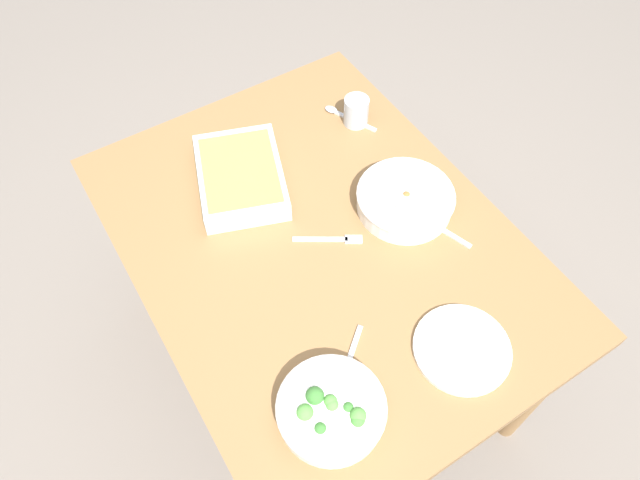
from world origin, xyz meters
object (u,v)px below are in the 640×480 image
stew_bowl (405,199)px  spoon_by_broccoli (346,370)px  broccoli_bowl (331,410)px  baking_dish (241,176)px  spoon_spare (343,115)px  spoon_by_stew (433,224)px  fork_on_table (333,239)px  drink_cup (356,112)px  side_plate (462,349)px

stew_bowl → spoon_by_broccoli: bearing=-51.9°
stew_bowl → broccoli_bowl: 0.59m
spoon_by_broccoli → stew_bowl: bearing=128.1°
baking_dish → spoon_spare: (-0.07, 0.38, -0.03)m
spoon_by_broccoli → spoon_spare: 0.79m
spoon_by_broccoli → broccoli_bowl: bearing=-51.2°
spoon_by_stew → fork_on_table: size_ratio=1.08×
broccoli_bowl → drink_cup: 0.87m
stew_bowl → baking_dish: bearing=-132.3°
side_plate → spoon_by_stew: side_plate is taller
side_plate → spoon_spare: side_plate is taller
broccoli_bowl → side_plate: broccoli_bowl is taller
broccoli_bowl → fork_on_table: broccoli_bowl is taller
side_plate → fork_on_table: size_ratio=1.38×
drink_cup → side_plate: bearing=-15.6°
broccoli_bowl → spoon_by_stew: broccoli_bowl is taller
spoon_spare → fork_on_table: bearing=-36.6°
stew_bowl → spoon_by_stew: 0.10m
stew_bowl → drink_cup: bearing=168.1°
baking_dish → spoon_by_broccoli: (0.59, -0.06, -0.03)m
spoon_by_stew → spoon_by_broccoli: same height
side_plate → fork_on_table: (-0.40, -0.08, -0.00)m
spoon_by_broccoli → drink_cup: bearing=144.3°
side_plate → spoon_by_broccoli: 0.27m
spoon_spare → baking_dish: bearing=-79.1°
spoon_spare → broccoli_bowl: bearing=-35.0°
broccoli_bowl → drink_cup: bearing=142.5°
side_plate → spoon_by_stew: (-0.31, 0.16, -0.00)m
broccoli_bowl → baking_dish: bearing=168.4°
broccoli_bowl → spoon_spare: bearing=145.0°
spoon_by_stew → drink_cup: bearing=174.5°
side_plate → spoon_by_stew: size_ratio=1.28×
spoon_by_stew → spoon_spare: (-0.46, 0.02, 0.00)m
spoon_by_broccoli → fork_on_table: spoon_by_broccoli is taller
side_plate → spoon_by_stew: bearing=152.2°
stew_bowl → spoon_by_broccoli: stew_bowl is taller
stew_bowl → fork_on_table: stew_bowl is taller
side_plate → drink_cup: bearing=164.4°
baking_dish → fork_on_table: 0.31m
stew_bowl → baking_dish: 0.44m
broccoli_bowl → baking_dish: broccoli_bowl is taller
baking_dish → side_plate: size_ratio=1.62×
drink_cup → spoon_by_broccoli: size_ratio=0.57×
drink_cup → spoon_by_stew: (0.42, -0.04, -0.03)m
broccoli_bowl → spoon_by_broccoli: 0.11m
spoon_spare → spoon_by_broccoli: bearing=-33.0°
stew_bowl → broccoli_bowl: bearing=-51.8°
side_plate → spoon_by_broccoli: (-0.10, -0.25, -0.00)m
stew_bowl → side_plate: size_ratio=1.16×
drink_cup → spoon_by_broccoli: drink_cup is taller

